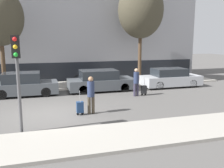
{
  "coord_description": "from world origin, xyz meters",
  "views": [
    {
      "loc": [
        -0.39,
        -11.88,
        3.54
      ],
      "look_at": [
        3.65,
        1.8,
        0.95
      ],
      "focal_mm": 40.0,
      "sensor_mm": 36.0,
      "label": 1
    }
  ],
  "objects_px": {
    "pedestrian_left": "(91,93)",
    "bare_tree_near_crossing": "(141,10)",
    "trolley_right": "(144,90)",
    "parked_car_1": "(24,85)",
    "trolley_left": "(80,107)",
    "parked_car_3": "(171,78)",
    "parked_bicycle": "(85,79)",
    "parked_car_2": "(101,81)",
    "pedestrian_right": "(136,80)",
    "bare_tree_down_street": "(0,17)",
    "traffic_light": "(17,65)"
  },
  "relations": [
    {
      "from": "pedestrian_left",
      "to": "bare_tree_near_crossing",
      "type": "height_order",
      "value": "bare_tree_near_crossing"
    },
    {
      "from": "trolley_right",
      "to": "bare_tree_near_crossing",
      "type": "distance_m",
      "value": 7.29
    },
    {
      "from": "parked_car_1",
      "to": "trolley_left",
      "type": "height_order",
      "value": "parked_car_1"
    },
    {
      "from": "pedestrian_left",
      "to": "trolley_left",
      "type": "bearing_deg",
      "value": -179.94
    },
    {
      "from": "parked_car_3",
      "to": "parked_bicycle",
      "type": "distance_m",
      "value": 6.49
    },
    {
      "from": "parked_bicycle",
      "to": "parked_car_2",
      "type": "bearing_deg",
      "value": -73.02
    },
    {
      "from": "pedestrian_right",
      "to": "parked_bicycle",
      "type": "relative_size",
      "value": 0.99
    },
    {
      "from": "parked_car_2",
      "to": "trolley_right",
      "type": "height_order",
      "value": "parked_car_2"
    },
    {
      "from": "parked_car_1",
      "to": "pedestrian_right",
      "type": "bearing_deg",
      "value": -17.67
    },
    {
      "from": "pedestrian_left",
      "to": "parked_bicycle",
      "type": "bearing_deg",
      "value": 75.66
    },
    {
      "from": "pedestrian_left",
      "to": "bare_tree_down_street",
      "type": "distance_m",
      "value": 9.16
    },
    {
      "from": "traffic_light",
      "to": "parked_car_2",
      "type": "bearing_deg",
      "value": 55.32
    },
    {
      "from": "pedestrian_right",
      "to": "bare_tree_near_crossing",
      "type": "height_order",
      "value": "bare_tree_near_crossing"
    },
    {
      "from": "trolley_left",
      "to": "pedestrian_right",
      "type": "xyz_separation_m",
      "value": [
        4.01,
        2.94,
        0.62
      ]
    },
    {
      "from": "trolley_left",
      "to": "bare_tree_down_street",
      "type": "xyz_separation_m",
      "value": [
        -4.05,
        6.95,
        4.55
      ]
    },
    {
      "from": "parked_car_2",
      "to": "parked_bicycle",
      "type": "xyz_separation_m",
      "value": [
        -0.69,
        2.26,
        -0.18
      ]
    },
    {
      "from": "parked_car_3",
      "to": "pedestrian_right",
      "type": "xyz_separation_m",
      "value": [
        -3.61,
        -2.13,
        0.34
      ]
    },
    {
      "from": "pedestrian_left",
      "to": "trolley_left",
      "type": "distance_m",
      "value": 0.85
    },
    {
      "from": "bare_tree_down_street",
      "to": "bare_tree_near_crossing",
      "type": "bearing_deg",
      "value": 3.79
    },
    {
      "from": "parked_car_3",
      "to": "parked_car_2",
      "type": "bearing_deg",
      "value": 179.09
    },
    {
      "from": "trolley_left",
      "to": "bare_tree_near_crossing",
      "type": "xyz_separation_m",
      "value": [
        6.19,
        7.63,
        5.38
      ]
    },
    {
      "from": "parked_car_2",
      "to": "trolley_left",
      "type": "xyz_separation_m",
      "value": [
        -2.27,
        -5.15,
        -0.3
      ]
    },
    {
      "from": "bare_tree_down_street",
      "to": "parked_car_1",
      "type": "bearing_deg",
      "value": -54.56
    },
    {
      "from": "trolley_left",
      "to": "bare_tree_near_crossing",
      "type": "bearing_deg",
      "value": 50.94
    },
    {
      "from": "trolley_left",
      "to": "pedestrian_right",
      "type": "bearing_deg",
      "value": 36.22
    },
    {
      "from": "parked_car_3",
      "to": "bare_tree_near_crossing",
      "type": "bearing_deg",
      "value": 119.18
    },
    {
      "from": "parked_car_2",
      "to": "pedestrian_right",
      "type": "bearing_deg",
      "value": -51.77
    },
    {
      "from": "parked_car_2",
      "to": "bare_tree_down_street",
      "type": "relative_size",
      "value": 0.68
    },
    {
      "from": "trolley_right",
      "to": "bare_tree_near_crossing",
      "type": "height_order",
      "value": "bare_tree_near_crossing"
    },
    {
      "from": "parked_bicycle",
      "to": "parked_car_3",
      "type": "bearing_deg",
      "value": -21.22
    },
    {
      "from": "traffic_light",
      "to": "parked_bicycle",
      "type": "xyz_separation_m",
      "value": [
        4.09,
        9.18,
        -2.12
      ]
    },
    {
      "from": "parked_car_3",
      "to": "pedestrian_right",
      "type": "bearing_deg",
      "value": -149.52
    },
    {
      "from": "trolley_left",
      "to": "pedestrian_left",
      "type": "bearing_deg",
      "value": 6.4
    },
    {
      "from": "bare_tree_down_street",
      "to": "pedestrian_right",
      "type": "bearing_deg",
      "value": -26.45
    },
    {
      "from": "parked_bicycle",
      "to": "parked_car_1",
      "type": "bearing_deg",
      "value": -151.61
    },
    {
      "from": "trolley_left",
      "to": "traffic_light",
      "type": "bearing_deg",
      "value": -144.93
    },
    {
      "from": "parked_car_1",
      "to": "trolley_right",
      "type": "bearing_deg",
      "value": -16.06
    },
    {
      "from": "pedestrian_right",
      "to": "traffic_light",
      "type": "xyz_separation_m",
      "value": [
        -6.53,
        -4.7,
        1.62
      ]
    },
    {
      "from": "pedestrian_left",
      "to": "trolley_right",
      "type": "height_order",
      "value": "pedestrian_left"
    },
    {
      "from": "parked_car_2",
      "to": "parked_car_3",
      "type": "relative_size",
      "value": 1.04
    },
    {
      "from": "parked_car_1",
      "to": "trolley_left",
      "type": "relative_size",
      "value": 3.46
    },
    {
      "from": "parked_car_3",
      "to": "bare_tree_down_street",
      "type": "height_order",
      "value": "bare_tree_down_street"
    },
    {
      "from": "parked_bicycle",
      "to": "traffic_light",
      "type": "bearing_deg",
      "value": -114.03
    },
    {
      "from": "bare_tree_near_crossing",
      "to": "bare_tree_down_street",
      "type": "height_order",
      "value": "bare_tree_near_crossing"
    },
    {
      "from": "parked_car_3",
      "to": "trolley_left",
      "type": "bearing_deg",
      "value": -146.41
    },
    {
      "from": "parked_car_2",
      "to": "pedestrian_left",
      "type": "bearing_deg",
      "value": -108.72
    },
    {
      "from": "parked_car_3",
      "to": "trolley_left",
      "type": "relative_size",
      "value": 3.72
    },
    {
      "from": "parked_bicycle",
      "to": "bare_tree_down_street",
      "type": "height_order",
      "value": "bare_tree_down_street"
    },
    {
      "from": "parked_car_1",
      "to": "traffic_light",
      "type": "height_order",
      "value": "traffic_light"
    },
    {
      "from": "trolley_right",
      "to": "bare_tree_near_crossing",
      "type": "xyz_separation_m",
      "value": [
        1.63,
        4.64,
        5.38
      ]
    }
  ]
}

